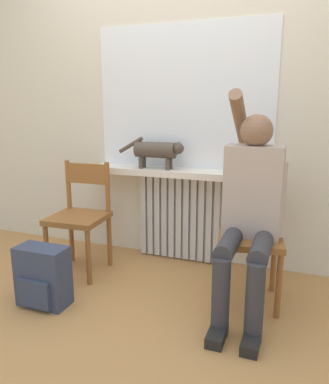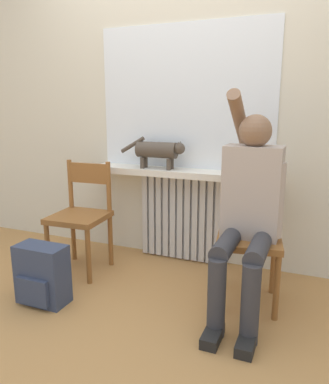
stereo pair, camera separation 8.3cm
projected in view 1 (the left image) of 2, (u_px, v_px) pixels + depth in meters
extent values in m
plane|color=#B27F47|center=(114.00, 335.00, 2.05)|extent=(12.00, 12.00, 0.00)
cube|color=beige|center=(185.00, 90.00, 2.87)|extent=(7.00, 0.06, 2.70)
cube|color=silver|center=(181.00, 217.00, 3.04)|extent=(0.68, 0.05, 0.70)
cube|color=silver|center=(144.00, 214.00, 3.10)|extent=(0.04, 0.03, 0.67)
cube|color=silver|center=(151.00, 215.00, 3.08)|extent=(0.04, 0.03, 0.67)
cube|color=silver|center=(157.00, 216.00, 3.06)|extent=(0.04, 0.03, 0.67)
cube|color=silver|center=(165.00, 217.00, 3.04)|extent=(0.04, 0.03, 0.67)
cube|color=silver|center=(172.00, 217.00, 3.02)|extent=(0.04, 0.03, 0.67)
cube|color=silver|center=(179.00, 218.00, 3.00)|extent=(0.04, 0.03, 0.67)
cube|color=silver|center=(186.00, 219.00, 2.98)|extent=(0.04, 0.03, 0.67)
cube|color=silver|center=(194.00, 220.00, 2.95)|extent=(0.04, 0.03, 0.67)
cube|color=silver|center=(201.00, 221.00, 2.93)|extent=(0.04, 0.03, 0.67)
cube|color=silver|center=(209.00, 222.00, 2.91)|extent=(0.04, 0.03, 0.67)
cube|color=silver|center=(217.00, 222.00, 2.89)|extent=(0.04, 0.03, 0.67)
cube|color=white|center=(178.00, 173.00, 2.88)|extent=(1.45, 0.22, 0.05)
cube|color=white|center=(183.00, 98.00, 2.85)|extent=(1.39, 0.01, 1.08)
cube|color=brown|center=(78.00, 218.00, 2.76)|extent=(0.41, 0.41, 0.04)
cylinder|color=brown|center=(47.00, 252.00, 2.70)|extent=(0.04, 0.04, 0.40)
cylinder|color=brown|center=(88.00, 257.00, 2.60)|extent=(0.04, 0.04, 0.40)
cylinder|color=brown|center=(71.00, 237.00, 3.01)|extent=(0.04, 0.04, 0.40)
cylinder|color=brown|center=(109.00, 241.00, 2.91)|extent=(0.04, 0.04, 0.40)
cylinder|color=brown|center=(68.00, 184.00, 2.91)|extent=(0.04, 0.04, 0.38)
cylinder|color=brown|center=(108.00, 187.00, 2.82)|extent=(0.04, 0.04, 0.38)
cube|color=brown|center=(87.00, 174.00, 2.84)|extent=(0.35, 0.04, 0.15)
cube|color=brown|center=(250.00, 239.00, 2.33)|extent=(0.45, 0.45, 0.04)
cylinder|color=brown|center=(221.00, 281.00, 2.25)|extent=(0.04, 0.04, 0.40)
cylinder|color=brown|center=(279.00, 286.00, 2.19)|extent=(0.04, 0.04, 0.40)
cylinder|color=brown|center=(223.00, 259.00, 2.57)|extent=(0.04, 0.04, 0.40)
cylinder|color=brown|center=(273.00, 263.00, 2.51)|extent=(0.04, 0.04, 0.40)
cylinder|color=brown|center=(225.00, 199.00, 2.47)|extent=(0.04, 0.04, 0.38)
cylinder|color=brown|center=(278.00, 201.00, 2.41)|extent=(0.04, 0.04, 0.38)
cube|color=brown|center=(252.00, 185.00, 2.42)|extent=(0.35, 0.08, 0.15)
cylinder|color=#333338|center=(230.00, 242.00, 2.17)|extent=(0.11, 0.44, 0.11)
cylinder|color=#333338|center=(262.00, 246.00, 2.11)|extent=(0.11, 0.44, 0.11)
cylinder|color=#333338|center=(221.00, 297.00, 2.02)|extent=(0.10, 0.10, 0.45)
cylinder|color=#333338|center=(254.00, 303.00, 1.96)|extent=(0.10, 0.10, 0.45)
cube|color=black|center=(217.00, 335.00, 2.01)|extent=(0.09, 0.20, 0.06)
cube|color=black|center=(251.00, 342.00, 1.95)|extent=(0.09, 0.20, 0.06)
cube|color=#AD9E93|center=(253.00, 191.00, 2.28)|extent=(0.34, 0.20, 0.56)
sphere|color=#846047|center=(257.00, 131.00, 2.20)|extent=(0.19, 0.19, 0.19)
cylinder|color=#846047|center=(240.00, 121.00, 2.35)|extent=(0.08, 0.50, 0.38)
cylinder|color=#AD9E93|center=(279.00, 200.00, 2.20)|extent=(0.08, 0.08, 0.45)
cylinder|color=#4C4238|center=(155.00, 150.00, 2.88)|extent=(0.32, 0.12, 0.12)
sphere|color=#4C4238|center=(178.00, 148.00, 2.81)|extent=(0.09, 0.09, 0.09)
cone|color=#4C4238|center=(177.00, 144.00, 2.79)|extent=(0.03, 0.03, 0.03)
cone|color=#4C4238|center=(179.00, 143.00, 2.83)|extent=(0.03, 0.03, 0.03)
cylinder|color=#4C4238|center=(168.00, 165.00, 2.84)|extent=(0.03, 0.03, 0.09)
cylinder|color=#4C4238|center=(170.00, 163.00, 2.90)|extent=(0.03, 0.03, 0.09)
cylinder|color=#4C4238|center=(141.00, 163.00, 2.92)|extent=(0.03, 0.03, 0.09)
cylinder|color=#4C4238|center=(144.00, 162.00, 2.97)|extent=(0.03, 0.03, 0.09)
cylinder|color=#4C4238|center=(131.00, 145.00, 2.95)|extent=(0.21, 0.03, 0.14)
cube|color=#333D56|center=(43.00, 276.00, 2.34)|extent=(0.32, 0.17, 0.38)
cube|color=#333D56|center=(34.00, 294.00, 2.27)|extent=(0.23, 0.03, 0.17)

